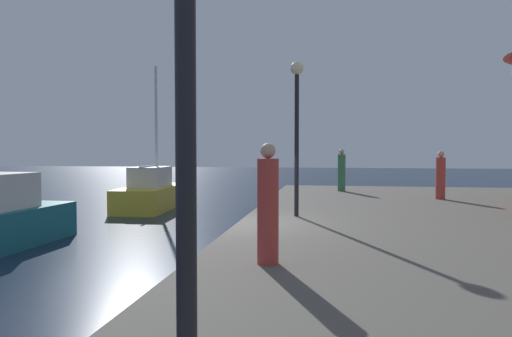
{
  "coord_description": "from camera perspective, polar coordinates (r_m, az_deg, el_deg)",
  "views": [
    {
      "loc": [
        2.28,
        -11.3,
        2.59
      ],
      "look_at": [
        -0.45,
        5.58,
        1.93
      ],
      "focal_mm": 32.4,
      "sensor_mm": 36.0,
      "label": 1
    }
  ],
  "objects": [
    {
      "name": "ground_plane",
      "position": [
        11.81,
        -2.22,
        -10.45
      ],
      "size": [
        120.0,
        120.0,
        0.0
      ],
      "primitive_type": "plane",
      "color": "#162338"
    },
    {
      "name": "bollard_center",
      "position": [
        13.34,
        1.25,
        -4.63
      ],
      "size": [
        0.24,
        0.24,
        0.4
      ],
      "primitive_type": "cylinder",
      "color": "#2D2D33",
      "rests_on": "quay_dock"
    },
    {
      "name": "sailboat_yellow",
      "position": [
        21.02,
        -12.82,
        -2.94
      ],
      "size": [
        2.24,
        5.15,
        6.45
      ],
      "color": "gold",
      "rests_on": "ground"
    },
    {
      "name": "person_far_corner",
      "position": [
        18.33,
        21.83,
        -0.93
      ],
      "size": [
        0.34,
        0.34,
        1.78
      ],
      "color": "#B23833",
      "rests_on": "quay_dock"
    },
    {
      "name": "person_near_carousel",
      "position": [
        20.77,
        10.52,
        -0.34
      ],
      "size": [
        0.34,
        0.34,
        1.87
      ],
      "color": "#387247",
      "rests_on": "quay_dock"
    },
    {
      "name": "lamp_post_mid_promenade",
      "position": [
        12.63,
        5.06,
        7.15
      ],
      "size": [
        0.36,
        0.36,
        4.2
      ],
      "color": "black",
      "rests_on": "quay_dock"
    },
    {
      "name": "motorboat_teal",
      "position": [
        14.25,
        -28.83,
        -5.52
      ],
      "size": [
        1.96,
        4.07,
        1.99
      ],
      "color": "#19606B",
      "rests_on": "ground"
    },
    {
      "name": "person_mid_promenade",
      "position": [
        7.3,
        1.48,
        -4.8
      ],
      "size": [
        0.34,
        0.34,
        1.91
      ],
      "color": "#B23833",
      "rests_on": "quay_dock"
    }
  ]
}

